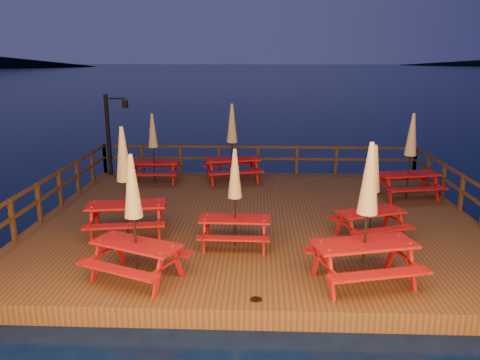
{
  "coord_description": "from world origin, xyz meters",
  "views": [
    {
      "loc": [
        0.01,
        -12.39,
        4.77
      ],
      "look_at": [
        -0.51,
        0.6,
        1.29
      ],
      "focal_mm": 35.0,
      "sensor_mm": 36.0,
      "label": 1
    }
  ],
  "objects": [
    {
      "name": "ground",
      "position": [
        0.0,
        0.0,
        0.0
      ],
      "size": [
        500.0,
        500.0,
        0.0
      ],
      "primitive_type": "plane",
      "color": "#050F32",
      "rests_on": "ground"
    },
    {
      "name": "deck",
      "position": [
        0.0,
        0.0,
        0.2
      ],
      "size": [
        12.0,
        10.0,
        0.4
      ],
      "primitive_type": "cube",
      "color": "#473316",
      "rests_on": "ground"
    },
    {
      "name": "deck_piles",
      "position": [
        0.0,
        0.0,
        -0.3
      ],
      "size": [
        11.44,
        9.44,
        1.4
      ],
      "color": "#372211",
      "rests_on": "ground"
    },
    {
      "name": "railing",
      "position": [
        0.0,
        1.78,
        1.16
      ],
      "size": [
        11.8,
        9.75,
        1.1
      ],
      "color": "#372211",
      "rests_on": "deck"
    },
    {
      "name": "lamp_post",
      "position": [
        -5.39,
        4.55,
        2.2
      ],
      "size": [
        0.85,
        0.18,
        3.0
      ],
      "color": "black",
      "rests_on": "deck"
    },
    {
      "name": "picnic_table_0",
      "position": [
        2.1,
        -3.85,
        1.87
      ],
      "size": [
        2.31,
        2.05,
        2.83
      ],
      "rotation": [
        0.0,
        0.0,
        0.24
      ],
      "color": "maroon",
      "rests_on": "deck"
    },
    {
      "name": "picnic_table_1",
      "position": [
        4.71,
        1.96,
        1.79
      ],
      "size": [
        2.15,
        1.89,
        2.68
      ],
      "rotation": [
        0.0,
        0.0,
        0.21
      ],
      "color": "maroon",
      "rests_on": "deck"
    },
    {
      "name": "picnic_table_2",
      "position": [
        -3.67,
        3.59,
        1.67
      ],
      "size": [
        1.75,
        1.46,
        2.44
      ],
      "rotation": [
        0.0,
        0.0,
        0.03
      ],
      "color": "maroon",
      "rests_on": "deck"
    },
    {
      "name": "picnic_table_3",
      "position": [
        -2.4,
        -3.85,
        1.73
      ],
      "size": [
        2.23,
        2.07,
        2.57
      ],
      "rotation": [
        0.0,
        0.0,
        -0.41
      ],
      "color": "maroon",
      "rests_on": "deck"
    },
    {
      "name": "picnic_table_4",
      "position": [
        -3.24,
        -1.51,
        1.83
      ],
      "size": [
        2.14,
        1.86,
        2.74
      ],
      "rotation": [
        0.0,
        0.0,
        0.16
      ],
      "color": "maroon",
      "rests_on": "deck"
    },
    {
      "name": "picnic_table_5",
      "position": [
        -0.91,
        3.78,
        1.83
      ],
      "size": [
        2.27,
        2.03,
        2.76
      ],
      "rotation": [
        0.0,
        0.0,
        0.26
      ],
      "color": "maroon",
      "rests_on": "deck"
    },
    {
      "name": "picnic_table_6",
      "position": [
        2.78,
        -1.47,
        1.61
      ],
      "size": [
        1.99,
        1.82,
        2.33
      ],
      "rotation": [
        0.0,
        0.0,
        0.35
      ],
      "color": "maroon",
      "rests_on": "deck"
    },
    {
      "name": "picnic_table_7",
      "position": [
        -0.52,
        -2.11,
        1.62
      ],
      "size": [
        1.67,
        1.39,
        2.34
      ],
      "rotation": [
        0.0,
        0.0,
        -0.02
      ],
      "color": "maroon",
      "rests_on": "deck"
    }
  ]
}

